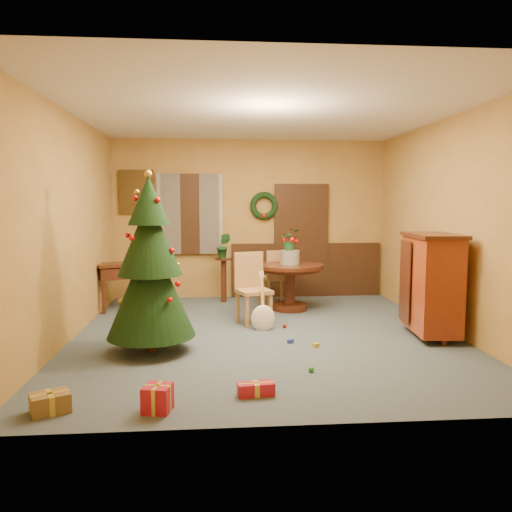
{
  "coord_description": "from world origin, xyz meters",
  "views": [
    {
      "loc": [
        -0.66,
        -6.47,
        1.74
      ],
      "look_at": [
        -0.09,
        0.4,
        1.01
      ],
      "focal_mm": 35.0,
      "sensor_mm": 36.0,
      "label": 1
    }
  ],
  "objects": [
    {
      "name": "room_envelope",
      "position": [
        0.21,
        2.7,
        1.12
      ],
      "size": [
        5.5,
        5.5,
        5.5
      ],
      "color": "#363F4E",
      "rests_on": "ground"
    },
    {
      "name": "dining_table",
      "position": [
        0.56,
        1.52,
        0.53
      ],
      "size": [
        1.1,
        1.1,
        0.75
      ],
      "color": "black",
      "rests_on": "floor"
    },
    {
      "name": "urn",
      "position": [
        0.56,
        1.52,
        0.87
      ],
      "size": [
        0.31,
        0.31,
        0.23
      ],
      "primitive_type": "cylinder",
      "color": "slate",
      "rests_on": "dining_table"
    },
    {
      "name": "centerpiece_plant",
      "position": [
        0.56,
        1.52,
        1.16
      ],
      "size": [
        0.32,
        0.28,
        0.35
      ],
      "primitive_type": "imported",
      "color": "#1E4C23",
      "rests_on": "urn"
    },
    {
      "name": "chair_near",
      "position": [
        -0.13,
        0.68,
        0.55
      ],
      "size": [
        0.56,
        0.56,
        1.03
      ],
      "color": "#925F3A",
      "rests_on": "floor"
    },
    {
      "name": "chair_far",
      "position": [
        0.41,
        2.08,
        0.5
      ],
      "size": [
        0.46,
        0.46,
        0.94
      ],
      "color": "#925F3A",
      "rests_on": "floor"
    },
    {
      "name": "guitar",
      "position": [
        -0.0,
        0.25,
        0.39
      ],
      "size": [
        0.36,
        0.52,
        0.77
      ],
      "primitive_type": null,
      "rotation": [
        -0.49,
        0.0,
        0.05
      ],
      "color": "#F4E7CC",
      "rests_on": "floor"
    },
    {
      "name": "plant_stand",
      "position": [
        -0.5,
        2.26,
        0.49
      ],
      "size": [
        0.3,
        0.3,
        0.78
      ],
      "color": "black",
      "rests_on": "floor"
    },
    {
      "name": "stand_plant",
      "position": [
        -0.5,
        2.26,
        1.0
      ],
      "size": [
        0.26,
        0.22,
        0.45
      ],
      "primitive_type": "imported",
      "rotation": [
        0.0,
        0.0,
        -0.09
      ],
      "color": "#19471E",
      "rests_on": "plant_stand"
    },
    {
      "name": "christmas_tree",
      "position": [
        -1.41,
        -0.65,
        1.01
      ],
      "size": [
        1.03,
        1.03,
        2.12
      ],
      "color": "#382111",
      "rests_on": "floor"
    },
    {
      "name": "writing_desk",
      "position": [
        -2.13,
        1.74,
        0.59
      ],
      "size": [
        0.98,
        0.75,
        0.78
      ],
      "color": "black",
      "rests_on": "floor"
    },
    {
      "name": "sideboard",
      "position": [
        2.15,
        -0.28,
        0.73
      ],
      "size": [
        0.65,
        1.1,
        1.35
      ],
      "color": "#5A1D0A",
      "rests_on": "floor"
    },
    {
      "name": "gift_a",
      "position": [
        -2.04,
        -2.33,
        0.08
      ],
      "size": [
        0.38,
        0.34,
        0.17
      ],
      "color": "brown",
      "rests_on": "floor"
    },
    {
      "name": "gift_b",
      "position": [
        -1.15,
        -2.38,
        0.11
      ],
      "size": [
        0.26,
        0.26,
        0.23
      ],
      "color": "maroon",
      "rests_on": "floor"
    },
    {
      "name": "gift_c",
      "position": [
        -1.85,
        -0.07,
        0.07
      ],
      "size": [
        0.3,
        0.31,
        0.14
      ],
      "color": "brown",
      "rests_on": "floor"
    },
    {
      "name": "gift_d",
      "position": [
        -0.29,
        -2.11,
        0.06
      ],
      "size": [
        0.35,
        0.18,
        0.12
      ],
      "color": "maroon",
      "rests_on": "floor"
    },
    {
      "name": "toy_a",
      "position": [
        0.28,
        -0.44,
        0.03
      ],
      "size": [
        0.09,
        0.09,
        0.05
      ],
      "primitive_type": "cube",
      "rotation": [
        0.0,
        0.0,
        0.84
      ],
      "color": "#283CAF",
      "rests_on": "floor"
    },
    {
      "name": "toy_b",
      "position": [
        0.33,
        -1.53,
        0.03
      ],
      "size": [
        0.06,
        0.06,
        0.06
      ],
      "primitive_type": "sphere",
      "color": "#268123",
      "rests_on": "floor"
    },
    {
      "name": "toy_c",
      "position": [
        0.56,
        -0.64,
        0.03
      ],
      "size": [
        0.09,
        0.09,
        0.05
      ],
      "primitive_type": "cube",
      "rotation": [
        0.0,
        0.0,
        0.65
      ],
      "color": "gold",
      "rests_on": "floor"
    },
    {
      "name": "toy_d",
      "position": [
        0.31,
        0.33,
        0.03
      ],
      "size": [
        0.06,
        0.06,
        0.06
      ],
      "primitive_type": "sphere",
      "color": "red",
      "rests_on": "floor"
    },
    {
      "name": "toy_e",
      "position": [
        -0.17,
        -1.89,
        0.03
      ],
      "size": [
        0.08,
        0.05,
        0.05
      ],
      "primitive_type": "cube",
      "rotation": [
        0.0,
        0.0,
        -0.02
      ],
      "color": "gold",
      "rests_on": "floor"
    }
  ]
}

